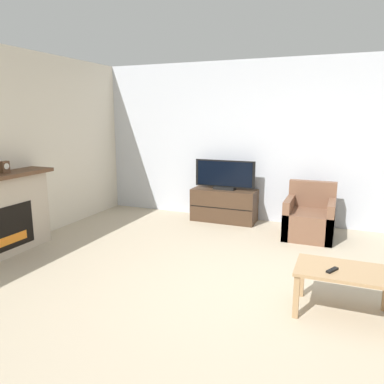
% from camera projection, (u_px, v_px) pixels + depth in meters
% --- Properties ---
extents(ground_plane, '(24.00, 24.00, 0.00)m').
position_uv_depth(ground_plane, '(248.00, 301.00, 3.69)').
color(ground_plane, tan).
extents(wall_back, '(12.00, 0.06, 2.70)m').
position_uv_depth(wall_back, '(294.00, 143.00, 6.10)').
color(wall_back, silver).
rests_on(wall_back, ground).
extents(mantel_clock, '(0.08, 0.11, 0.15)m').
position_uv_depth(mantel_clock, '(5.00, 167.00, 4.79)').
color(mantel_clock, brown).
rests_on(mantel_clock, fireplace).
extents(tv_stand, '(1.10, 0.47, 0.55)m').
position_uv_depth(tv_stand, '(224.00, 205.00, 6.45)').
color(tv_stand, '#422D1E').
rests_on(tv_stand, ground).
extents(tv, '(1.04, 0.18, 0.50)m').
position_uv_depth(tv, '(225.00, 176.00, 6.34)').
color(tv, black).
rests_on(tv, tv_stand).
extents(armchair, '(0.70, 0.76, 0.81)m').
position_uv_depth(armchair, '(309.00, 219.00, 5.60)').
color(armchair, brown).
rests_on(armchair, ground).
extents(coffee_table, '(0.84, 0.53, 0.44)m').
position_uv_depth(coffee_table, '(343.00, 276.00, 3.38)').
color(coffee_table, '#A37F56').
rests_on(coffee_table, ground).
extents(remote, '(0.11, 0.15, 0.02)m').
position_uv_depth(remote, '(332.00, 270.00, 3.33)').
color(remote, black).
rests_on(remote, coffee_table).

